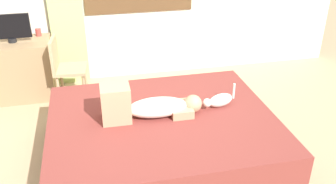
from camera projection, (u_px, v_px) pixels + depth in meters
The scene contains 8 objects.
ground_plane at pixel (151, 167), 3.55m from camera, with size 16.00×16.00×0.00m, color tan.
bed at pixel (162, 139), 3.54m from camera, with size 2.14×1.77×0.50m.
person_lying at pixel (147, 106), 3.39m from camera, with size 0.94×0.28×0.34m.
cat at pixel (219, 100), 3.57m from camera, with size 0.35×0.17×0.21m.
desk at pixel (17, 70), 4.70m from camera, with size 0.90×0.56×0.74m.
tv_monitor at pixel (10, 28), 4.45m from camera, with size 0.48×0.10×0.35m.
cup at pixel (38, 32), 4.73m from camera, with size 0.07×0.07×0.09m, color #B23D38.
chair_by_desk at pixel (64, 66), 4.46m from camera, with size 0.41×0.41×0.86m.
Camera 1 is at (-0.45, -2.79, 2.28)m, focal length 39.46 mm.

